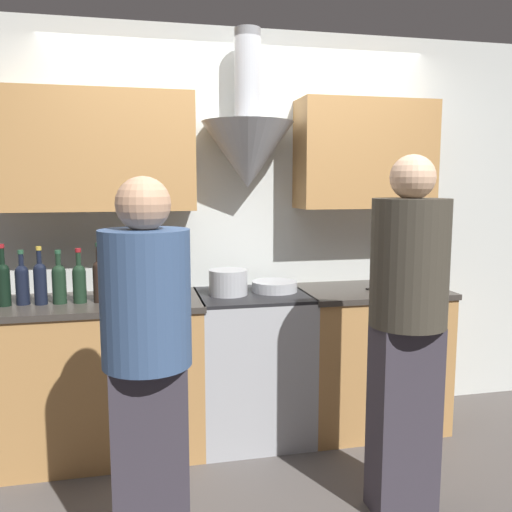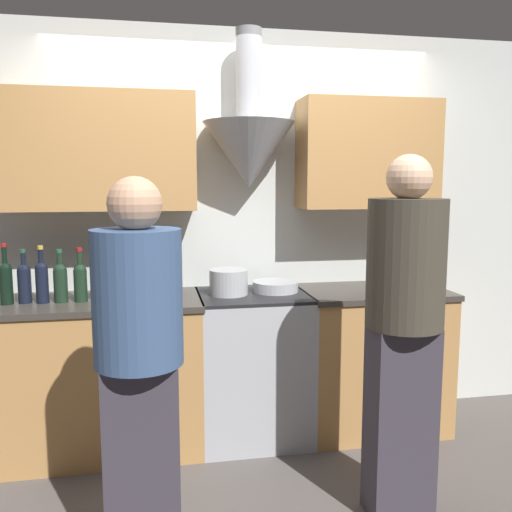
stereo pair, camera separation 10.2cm
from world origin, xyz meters
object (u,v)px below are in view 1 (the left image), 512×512
Objects in this scene: wine_bottle_0 at (3,282)px; wine_bottle_6 at (115,280)px; wine_bottle_7 at (131,277)px; orange_fruit at (416,278)px; wine_bottle_1 at (22,282)px; wine_bottle_3 at (59,282)px; wine_bottle_2 at (40,281)px; person_foreground_left at (148,362)px; stove_range at (253,365)px; wine_bottle_4 at (79,281)px; mixing_bowl at (275,286)px; stock_pot at (228,282)px; person_foreground_right at (407,321)px; wine_bottle_5 at (99,279)px.

wine_bottle_6 is (0.61, -0.01, -0.01)m from wine_bottle_0.
wine_bottle_7 is 1.91m from orange_fruit.
wine_bottle_3 is (0.20, -0.02, -0.00)m from wine_bottle_1.
person_foreground_left is at bearing -62.11° from wine_bottle_2.
stove_range is 1.01m from wine_bottle_6.
person_foreground_left is (0.36, -1.07, -0.15)m from wine_bottle_4.
mixing_bowl is 1.41m from person_foreground_left.
stock_pot is (1.18, 0.02, -0.05)m from wine_bottle_1.
wine_bottle_7 reaches higher than wine_bottle_2.
person_foreground_left reaches higher than wine_bottle_6.
orange_fruit is 1.22m from person_foreground_right.
wine_bottle_2 is at bearing -178.30° from stove_range.
wine_bottle_7 is (0.29, 0.02, 0.01)m from wine_bottle_4.
wine_bottle_2 is (-1.23, -0.04, 0.60)m from stove_range.
wine_bottle_5 is 1.45× the size of stock_pot.
mixing_bowl is (1.49, 0.06, -0.10)m from wine_bottle_1.
wine_bottle_3 is (0.10, 0.00, -0.01)m from wine_bottle_2.
stock_pot is at bearing -175.63° from orange_fruit.
person_foreground_left is at bearing -172.32° from person_foreground_right.
mixing_bowl is 0.17× the size of person_foreground_right.
wine_bottle_1 is 1.18m from stock_pot.
person_foreground_left is (0.47, -1.08, -0.15)m from wine_bottle_3.
person_foreground_left is (-0.82, -1.15, -0.06)m from mixing_bowl.
person_foreground_left is (0.57, -1.07, -0.16)m from wine_bottle_2.
wine_bottle_5 is 1.05× the size of wine_bottle_6.
wine_bottle_2 reaches higher than wine_bottle_1.
wine_bottle_0 is 2.60m from orange_fruit.
wine_bottle_3 is 0.90× the size of wine_bottle_7.
person_foreground_right is at bearing 7.68° from person_foreground_left.
wine_bottle_1 is 1.29m from person_foreground_left.
wine_bottle_6 is at bearing -175.84° from orange_fruit.
wine_bottle_7 is at bearing 3.61° from wine_bottle_4.
wine_bottle_1 reaches higher than stove_range.
wine_bottle_3 is at bearing 177.40° from wine_bottle_4.
stove_range is 1.18m from wine_bottle_4.
wine_bottle_6 is (0.41, -0.01, -0.01)m from wine_bottle_2.
wine_bottle_7 is (-0.73, -0.02, 0.60)m from stove_range.
orange_fruit is 2.20m from person_foreground_left.
wine_bottle_7 is at bearing 2.07° from wine_bottle_2.
wine_bottle_0 is 1.05× the size of wine_bottle_2.
stove_range is 2.67× the size of wine_bottle_0.
orange_fruit is (2.41, 0.14, -0.10)m from wine_bottle_2.
wine_bottle_5 reaches higher than wine_bottle_1.
person_foreground_right is (1.22, 0.16, 0.06)m from person_foreground_left.
mixing_bowl is (0.98, 0.08, -0.09)m from wine_bottle_6.
stock_pot is 1.18m from person_foreground_right.
wine_bottle_0 is (-1.43, -0.03, 0.60)m from stove_range.
mixing_bowl is at bearing 3.22° from wine_bottle_3.
mixing_bowl is at bearing 112.04° from person_foreground_right.
wine_bottle_4 is 0.29m from wine_bottle_7.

